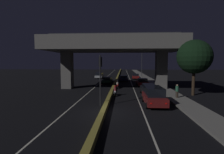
{
  "coord_description": "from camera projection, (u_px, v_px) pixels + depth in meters",
  "views": [
    {
      "loc": [
        1.66,
        -14.8,
        4.33
      ],
      "look_at": [
        -0.61,
        20.28,
        1.48
      ],
      "focal_mm": 28.0,
      "sensor_mm": 36.0,
      "label": 1
    }
  ],
  "objects": [
    {
      "name": "ground_plane",
      "position": [
        104.0,
        113.0,
        15.18
      ],
      "size": [
        200.0,
        200.0,
        0.0
      ],
      "primitive_type": "plane",
      "color": "black"
    },
    {
      "name": "roadside_tree_kerbside_near",
      "position": [
        194.0,
        57.0,
        22.94
      ],
      "size": [
        4.48,
        4.48,
        7.37
      ],
      "color": "#2D2116",
      "rests_on": "ground_plane"
    },
    {
      "name": "car_dark_blue_fourth",
      "position": [
        124.0,
        78.0,
        41.22
      ],
      "size": [
        1.97,
        4.53,
        1.37
      ],
      "rotation": [
        0.0,
        0.0,
        1.57
      ],
      "color": "#141938",
      "rests_on": "ground_plane"
    },
    {
      "name": "car_dark_red_third",
      "position": [
        142.0,
        82.0,
        32.31
      ],
      "size": [
        2.07,
        4.22,
        1.49
      ],
      "rotation": [
        0.0,
        0.0,
        1.6
      ],
      "color": "#591414",
      "rests_on": "ground_plane"
    },
    {
      "name": "sidewalk_right",
      "position": [
        150.0,
        80.0,
        42.49
      ],
      "size": [
        2.49,
        126.0,
        0.17
      ],
      "primitive_type": "cube",
      "color": "slate",
      "rests_on": "ground_plane"
    },
    {
      "name": "pedestrian_on_sidewalk",
      "position": [
        177.0,
        91.0,
        20.96
      ],
      "size": [
        0.37,
        0.37,
        1.59
      ],
      "color": "#2D261E",
      "rests_on": "sidewalk_right"
    },
    {
      "name": "street_lamp",
      "position": [
        141.0,
        60.0,
        53.81
      ],
      "size": [
        2.74,
        0.32,
        8.73
      ],
      "color": "#2D2D30",
      "rests_on": "ground_plane"
    },
    {
      "name": "median_divider",
      "position": [
        117.0,
        77.0,
        49.97
      ],
      "size": [
        0.43,
        126.0,
        0.45
      ],
      "primitive_type": "cube",
      "color": "olive",
      "rests_on": "ground_plane"
    },
    {
      "name": "car_silver_second_oncoming",
      "position": [
        99.0,
        75.0,
        48.61
      ],
      "size": [
        2.19,
        4.32,
        1.66
      ],
      "rotation": [
        0.0,
        0.0,
        -1.62
      ],
      "color": "gray",
      "rests_on": "ground_plane"
    },
    {
      "name": "motorcycle_white_filtering_near",
      "position": [
        115.0,
        91.0,
        23.0
      ],
      "size": [
        0.33,
        1.8,
        1.38
      ],
      "rotation": [
        0.0,
        0.0,
        1.53
      ],
      "color": "black",
      "rests_on": "ground_plane"
    },
    {
      "name": "elevated_overpass",
      "position": [
        113.0,
        47.0,
        28.86
      ],
      "size": [
        21.77,
        9.89,
        9.25
      ],
      "color": "#5B5956",
      "rests_on": "ground_plane"
    },
    {
      "name": "car_dark_red_lead",
      "position": [
        154.0,
        96.0,
        17.91
      ],
      "size": [
        2.09,
        4.77,
        1.87
      ],
      "rotation": [
        0.0,
        0.0,
        1.58
      ],
      "color": "#591414",
      "rests_on": "ground_plane"
    },
    {
      "name": "car_black_second",
      "position": [
        148.0,
        89.0,
        23.5
      ],
      "size": [
        1.98,
        4.81,
        1.51
      ],
      "rotation": [
        0.0,
        0.0,
        1.6
      ],
      "color": "black",
      "rests_on": "ground_plane"
    },
    {
      "name": "traffic_light_left_of_median",
      "position": [
        100.0,
        71.0,
        17.33
      ],
      "size": [
        0.3,
        0.49,
        5.1
      ],
      "color": "black",
      "rests_on": "ground_plane"
    },
    {
      "name": "car_dark_green_lead_oncoming",
      "position": [
        107.0,
        80.0,
        36.87
      ],
      "size": [
        2.04,
        4.3,
        1.38
      ],
      "rotation": [
        0.0,
        0.0,
        -1.61
      ],
      "color": "black",
      "rests_on": "ground_plane"
    },
    {
      "name": "lane_line_left_inner",
      "position": [
        106.0,
        78.0,
        50.21
      ],
      "size": [
        0.12,
        126.0,
        0.0
      ],
      "primitive_type": "cube",
      "color": "beige",
      "rests_on": "ground_plane"
    },
    {
      "name": "car_dark_red_fifth",
      "position": [
        136.0,
        76.0,
        46.78
      ],
      "size": [
        2.13,
        4.36,
        1.42
      ],
      "rotation": [
        0.0,
        0.0,
        1.52
      ],
      "color": "#591414",
      "rests_on": "ground_plane"
    },
    {
      "name": "motorcycle_red_filtering_mid",
      "position": [
        117.0,
        85.0,
        29.95
      ],
      "size": [
        0.34,
        1.93,
        1.48
      ],
      "rotation": [
        0.0,
        0.0,
        1.65
      ],
      "color": "black",
      "rests_on": "ground_plane"
    },
    {
      "name": "lane_line_right_inner",
      "position": [
        129.0,
        78.0,
        49.77
      ],
      "size": [
        0.12,
        126.0,
        0.0
      ],
      "primitive_type": "cube",
      "color": "beige",
      "rests_on": "ground_plane"
    }
  ]
}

